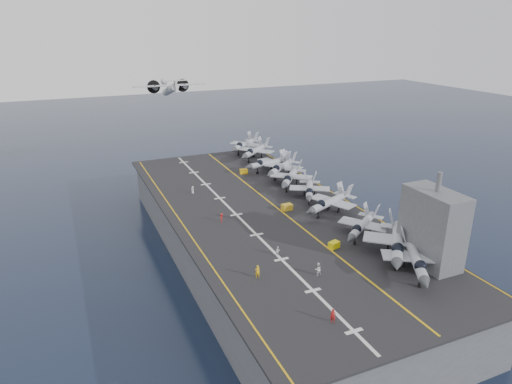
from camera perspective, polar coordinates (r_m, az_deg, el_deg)
name	(u,v)px	position (r m, az deg, el deg)	size (l,w,h in m)	color
ground	(264,256)	(97.42, 0.95, -7.94)	(500.00, 500.00, 0.00)	#142135
hull	(264,234)	(95.16, 0.97, -5.29)	(36.00, 90.00, 10.00)	#56595E
flight_deck	(264,211)	(93.04, 0.99, -2.40)	(38.00, 92.00, 0.40)	black
foul_line	(277,208)	(94.15, 2.65, -1.99)	(0.35, 90.00, 0.02)	gold
landing_centerline	(236,215)	(90.82, -2.46, -2.85)	(0.50, 90.00, 0.02)	silver
deck_edge_port	(182,224)	(87.83, -9.18, -3.94)	(0.25, 90.00, 0.02)	gold
deck_edge_stbd	(341,197)	(101.53, 10.53, -0.64)	(0.25, 90.00, 0.02)	gold
island_superstructure	(433,219)	(75.36, 21.30, -3.12)	(5.00, 10.00, 15.00)	#56595E
fighter_jet_0	(416,258)	(73.44, 19.33, -7.76)	(15.94, 17.61, 5.09)	#9299A1
fighter_jet_1	(398,241)	(77.12, 17.28, -5.89)	(18.94, 19.57, 5.69)	#959DA4
fighter_jet_2	(362,225)	(83.04, 13.16, -3.99)	(15.79, 14.78, 4.57)	#97A0A6
fighter_jet_3	(330,201)	(91.95, 9.26, -1.17)	(16.78, 14.32, 4.93)	gray
fighter_jet_4	(310,188)	(99.10, 6.71, 0.44)	(14.25, 15.77, 4.56)	gray
fighter_jet_5	(291,176)	(105.96, 4.34, 1.98)	(16.72, 17.29, 5.03)	#9AA3AA
fighter_jet_6	(282,166)	(113.42, 3.24, 3.23)	(17.15, 16.40, 4.97)	gray
fighter_jet_7	(270,162)	(117.03, 1.72, 3.73)	(15.10, 11.42, 4.75)	#9AA3AB
fighter_jet_8	(255,150)	(127.84, -0.08, 5.24)	(17.44, 16.82, 5.07)	#97A0A7
tow_cart_a	(334,245)	(78.73, 9.73, -6.52)	(2.10, 1.68, 1.10)	yellow
tow_cart_b	(287,207)	(93.03, 3.88, -1.90)	(2.17, 1.48, 1.26)	gold
tow_cart_c	(244,171)	(115.63, -1.55, 2.59)	(2.10, 1.57, 1.14)	#E6AD0E
crew_1	(257,272)	(68.84, 0.18, -9.91)	(1.36, 1.02, 2.07)	yellow
crew_2	(278,251)	(75.14, 2.76, -7.38)	(1.02, 0.73, 1.60)	silver
crew_3	(222,218)	(87.46, -4.31, -3.23)	(1.17, 1.25, 1.73)	#B21919
crew_5	(193,190)	(102.83, -7.92, 0.28)	(0.78, 1.08, 1.68)	silver
crew_6	(333,316)	(60.52, 9.60, -15.02)	(1.37, 1.21, 1.91)	#B21919
crew_7	(318,269)	(70.10, 7.74, -9.52)	(1.31, 0.93, 2.07)	white
transport_plane	(170,90)	(134.31, -10.67, 12.46)	(20.71, 14.22, 4.86)	white
fighter_jet_9	(245,144)	(134.80, -1.41, 6.03)	(17.44, 16.82, 5.07)	#97A0A7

